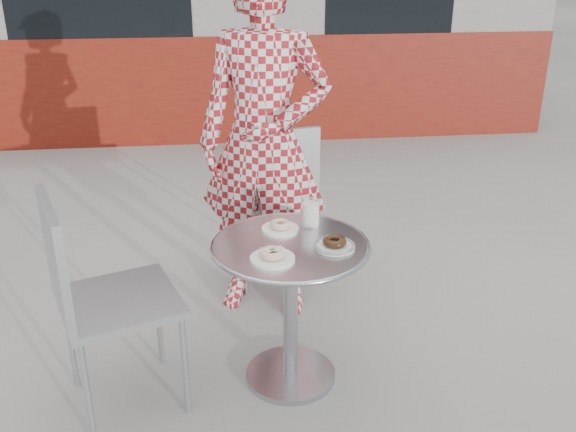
{
  "coord_description": "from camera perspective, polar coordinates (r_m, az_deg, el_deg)",
  "views": [
    {
      "loc": [
        -0.24,
        -2.39,
        1.82
      ],
      "look_at": [
        0.05,
        0.08,
        0.74
      ],
      "focal_mm": 40.0,
      "sensor_mm": 36.0,
      "label": 1
    }
  ],
  "objects": [
    {
      "name": "plate_near",
      "position": [
        2.49,
        -1.39,
        -3.55
      ],
      "size": [
        0.18,
        0.18,
        0.04
      ],
      "rotation": [
        0.0,
        0.0,
        0.12
      ],
      "color": "white",
      "rests_on": "bistro_table"
    },
    {
      "name": "chair_far",
      "position": [
        3.66,
        -1.72,
        -1.28
      ],
      "size": [
        0.53,
        0.53,
        0.93
      ],
      "rotation": [
        0.0,
        0.0,
        3.36
      ],
      "color": "#ABADB3",
      "rests_on": "ground"
    },
    {
      "name": "ground",
      "position": [
        3.01,
        -0.75,
        -13.62
      ],
      "size": [
        60.0,
        60.0,
        0.0
      ],
      "primitive_type": "plane",
      "color": "#A7A49F",
      "rests_on": "ground"
    },
    {
      "name": "bistro_table",
      "position": [
        2.7,
        0.23,
        -5.59
      ],
      "size": [
        0.66,
        0.66,
        0.67
      ],
      "rotation": [
        0.0,
        0.0,
        0.21
      ],
      "color": "silver",
      "rests_on": "ground"
    },
    {
      "name": "milk_cup",
      "position": [
        2.77,
        2.03,
        0.26
      ],
      "size": [
        0.08,
        0.08,
        0.12
      ],
      "rotation": [
        0.0,
        0.0,
        0.38
      ],
      "color": "white",
      "rests_on": "bistro_table"
    },
    {
      "name": "plate_far",
      "position": [
        2.74,
        -0.7,
        -0.96
      ],
      "size": [
        0.16,
        0.16,
        0.04
      ],
      "rotation": [
        0.0,
        0.0,
        -0.14
      ],
      "color": "white",
      "rests_on": "bistro_table"
    },
    {
      "name": "chair_left",
      "position": [
        2.77,
        -14.62,
        -10.81
      ],
      "size": [
        0.58,
        0.58,
        0.94
      ],
      "rotation": [
        0.0,
        0.0,
        1.92
      ],
      "color": "#ABADB3",
      "rests_on": "ground"
    },
    {
      "name": "plate_checker",
      "position": [
        2.6,
        4.15,
        -2.53
      ],
      "size": [
        0.17,
        0.17,
        0.04
      ],
      "rotation": [
        0.0,
        0.0,
        -0.21
      ],
      "color": "white",
      "rests_on": "bistro_table"
    },
    {
      "name": "seated_person",
      "position": [
        3.15,
        -2.14,
        6.47
      ],
      "size": [
        0.75,
        0.61,
        1.79
      ],
      "primitive_type": "imported",
      "rotation": [
        0.0,
        0.0,
        -0.31
      ],
      "color": "maroon",
      "rests_on": "ground"
    }
  ]
}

